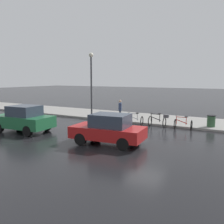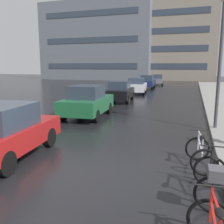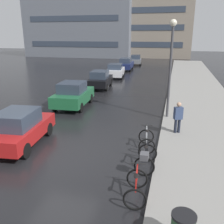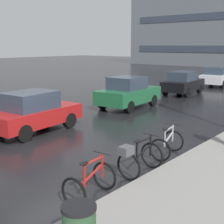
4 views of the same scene
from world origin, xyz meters
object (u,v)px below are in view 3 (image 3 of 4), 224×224
object	(u,v)px
car_black	(100,79)
car_navy	(126,64)
bicycle_third	(147,140)
bicycle_nearest	(136,187)
car_white	(115,71)
car_green	(73,95)
streetlamp	(171,58)
bicycle_second	(146,158)
car_grey	(136,60)
pedestrian	(178,117)
car_red	(19,128)

from	to	relation	value
car_black	car_navy	xyz separation A→B (m)	(-0.05, 12.24, 0.04)
bicycle_third	bicycle_nearest	bearing A→B (deg)	-88.23
car_black	car_white	distance (m)	5.90
car_green	streetlamp	world-z (taller)	streetlamp
car_white	bicycle_second	bearing A→B (deg)	-73.24
car_green	car_white	bearing A→B (deg)	90.07
bicycle_third	car_black	xyz separation A→B (m)	(-5.67, 11.68, 0.41)
bicycle_third	car_navy	distance (m)	24.61
bicycle_nearest	car_grey	xyz separation A→B (m)	(-5.54, 34.06, 0.39)
car_black	car_white	size ratio (longest dim) A/B	0.96
bicycle_second	car_green	world-z (taller)	car_green
bicycle_nearest	bicycle_second	bearing A→B (deg)	87.59
car_green	car_black	distance (m)	6.34
bicycle_nearest	car_green	distance (m)	10.58
bicycle_second	bicycle_third	size ratio (longest dim) A/B	1.14
car_grey	bicycle_third	bearing A→B (deg)	-79.92
bicycle_nearest	car_black	bearing A→B (deg)	110.81
bicycle_second	car_white	world-z (taller)	car_white
pedestrian	bicycle_nearest	bearing A→B (deg)	-102.04
bicycle_nearest	bicycle_second	size ratio (longest dim) A/B	0.86
bicycle_third	car_black	bearing A→B (deg)	115.89
car_navy	streetlamp	bearing A→B (deg)	-71.90
streetlamp	car_green	bearing A→B (deg)	170.92
car_grey	pedestrian	world-z (taller)	pedestrian
bicycle_nearest	car_white	distance (m)	21.88
bicycle_nearest	bicycle_second	xyz separation A→B (m)	(0.07, 1.72, 0.12)
bicycle_nearest	car_red	distance (m)	6.19
bicycle_third	car_white	world-z (taller)	car_white
car_red	car_black	xyz separation A→B (m)	(-0.14, 12.68, -0.00)
car_black	car_navy	size ratio (longest dim) A/B	0.91
car_navy	pedestrian	bearing A→B (deg)	-72.40
car_black	car_navy	bearing A→B (deg)	90.22
car_navy	streetlamp	xyz separation A→B (m)	(6.40, -19.60, 2.70)
bicycle_third	streetlamp	bearing A→B (deg)	81.00
car_green	car_grey	distance (m)	25.20
car_navy	car_grey	world-z (taller)	car_navy
car_grey	car_white	bearing A→B (deg)	-91.02
bicycle_third	car_black	size ratio (longest dim) A/B	0.30
car_green	bicycle_third	bearing A→B (deg)	-43.44
car_green	car_black	size ratio (longest dim) A/B	1.00
car_navy	bicycle_second	bearing A→B (deg)	-77.09
bicycle_third	pedestrian	bearing A→B (deg)	56.42
car_green	car_grey	bearing A→B (deg)	89.51
bicycle_second	car_grey	xyz separation A→B (m)	(-5.61, 32.34, 0.27)
car_black	car_green	bearing A→B (deg)	-89.74
streetlamp	car_black	bearing A→B (deg)	130.85
car_green	bicycle_second	bearing A→B (deg)	-50.83
bicycle_third	car_grey	bearing A→B (deg)	100.08
bicycle_second	streetlamp	world-z (taller)	streetlamp
bicycle_second	car_white	distance (m)	20.25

